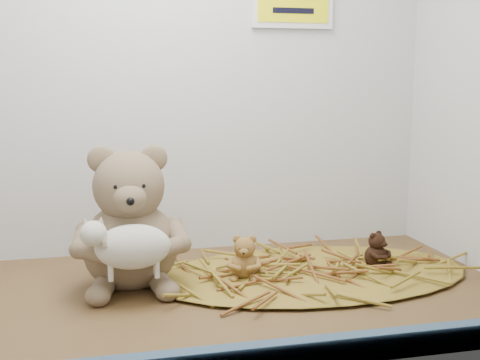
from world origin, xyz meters
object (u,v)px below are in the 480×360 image
object	(u,v)px
main_teddy	(130,217)
mini_teddy_tan	(245,255)
mini_teddy_brown	(376,247)
toy_lamb	(133,247)

from	to	relation	value
main_teddy	mini_teddy_tan	distance (cm)	22.12
mini_teddy_tan	mini_teddy_brown	size ratio (longest dim) A/B	1.18
main_teddy	toy_lamb	bearing A→B (deg)	-88.84
toy_lamb	mini_teddy_tan	size ratio (longest dim) A/B	2.03
main_teddy	mini_teddy_brown	world-z (taller)	main_teddy
toy_lamb	mini_teddy_brown	world-z (taller)	toy_lamb
toy_lamb	mini_teddy_brown	bearing A→B (deg)	9.29
main_teddy	toy_lamb	world-z (taller)	main_teddy
toy_lamb	mini_teddy_brown	distance (cm)	48.50
toy_lamb	main_teddy	bearing A→B (deg)	90.00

